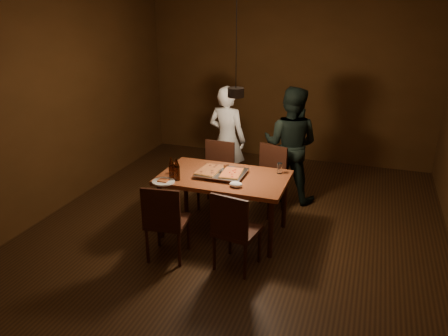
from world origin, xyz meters
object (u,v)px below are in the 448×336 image
(dining_table, at_px, (224,182))
(pendant_lamp, at_px, (236,92))
(chair_far_right, at_px, (269,172))
(beer_bottle_a, at_px, (172,168))
(chair_near_left, at_px, (165,216))
(diner_white, at_px, (227,139))
(diner_dark, at_px, (290,145))
(chair_near_right, at_px, (234,225))
(pizza_tray, at_px, (222,174))
(chair_far_left, at_px, (217,168))
(plate_slice, at_px, (163,181))
(beer_bottle_b, at_px, (177,170))

(dining_table, relative_size, pendant_lamp, 1.36)
(dining_table, distance_m, chair_far_right, 0.89)
(dining_table, relative_size, beer_bottle_a, 5.85)
(chair_near_left, height_order, diner_white, diner_white)
(chair_far_right, relative_size, beer_bottle_a, 2.07)
(beer_bottle_a, relative_size, diner_dark, 0.16)
(chair_near_right, distance_m, beer_bottle_a, 1.08)
(chair_near_right, relative_size, diner_white, 0.31)
(pizza_tray, bearing_deg, dining_table, 5.42)
(dining_table, bearing_deg, diner_dark, 66.42)
(chair_far_left, relative_size, chair_far_right, 0.91)
(chair_near_left, xyz_separation_m, pendant_lamp, (0.53, 0.80, 1.22))
(plate_slice, bearing_deg, pizza_tray, 35.82)
(chair_far_left, relative_size, diner_white, 0.31)
(dining_table, height_order, diner_dark, diner_dark)
(dining_table, relative_size, plate_slice, 5.78)
(beer_bottle_b, bearing_deg, chair_far_right, 53.48)
(pizza_tray, distance_m, diner_white, 1.33)
(pizza_tray, xyz_separation_m, pendant_lamp, (0.16, 0.01, 0.99))
(pizza_tray, xyz_separation_m, beer_bottle_a, (-0.52, -0.27, 0.10))
(diner_white, bearing_deg, diner_dark, -172.98)
(chair_far_right, xyz_separation_m, chair_near_right, (0.01, -1.55, 0.00))
(chair_far_left, bearing_deg, pendant_lamp, 124.13)
(chair_far_left, height_order, chair_far_right, same)
(chair_far_left, xyz_separation_m, pizza_tray, (0.33, -0.74, 0.24))
(chair_far_right, distance_m, diner_white, 0.91)
(beer_bottle_b, xyz_separation_m, diner_dark, (1.02, 1.55, -0.07))
(beer_bottle_b, distance_m, plate_slice, 0.20)
(dining_table, distance_m, chair_near_left, 0.90)
(diner_dark, bearing_deg, pizza_tray, 71.41)
(chair_near_left, distance_m, diner_white, 2.09)
(beer_bottle_b, bearing_deg, chair_far_left, 83.68)
(beer_bottle_a, bearing_deg, pendant_lamp, 22.01)
(chair_far_right, xyz_separation_m, beer_bottle_b, (-0.82, -1.11, 0.34))
(beer_bottle_b, distance_m, diner_dark, 1.86)
(dining_table, distance_m, diner_white, 1.34)
(chair_near_left, bearing_deg, beer_bottle_a, 98.55)
(plate_slice, xyz_separation_m, diner_dark, (1.14, 1.66, 0.05))
(chair_far_left, xyz_separation_m, diner_white, (-0.04, 0.53, 0.25))
(chair_far_right, relative_size, pizza_tray, 0.96)
(chair_far_left, xyz_separation_m, chair_near_right, (0.72, -1.48, 0.00))
(chair_far_right, distance_m, pizza_tray, 0.93)
(dining_table, height_order, plate_slice, plate_slice)
(chair_near_left, height_order, chair_near_right, same)
(pizza_tray, xyz_separation_m, beer_bottle_b, (-0.44, -0.30, 0.11))
(chair_far_right, bearing_deg, diner_white, -13.70)
(beer_bottle_a, xyz_separation_m, diner_white, (0.16, 1.54, -0.09))
(diner_white, bearing_deg, chair_near_right, 118.93)
(chair_far_left, relative_size, pizza_tray, 0.88)
(pizza_tray, relative_size, diner_dark, 0.34)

